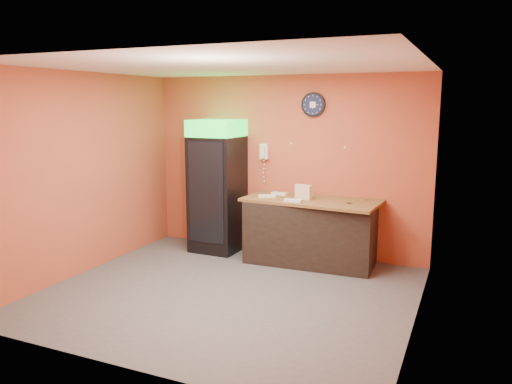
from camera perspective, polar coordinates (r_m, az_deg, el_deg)
The scene contains 15 objects.
floor at distance 6.45m, azimuth -3.11°, elevation -11.44°, with size 4.50×4.50×0.00m, color #47474C.
back_wall at distance 7.89m, azimuth 3.36°, elevation 3.05°, with size 4.50×0.02×2.80m, color #BC5535.
left_wall at distance 7.37m, azimuth -19.05°, elevation 2.01°, with size 0.02×4.00×2.80m, color #BC5535.
right_wall at distance 5.45m, azimuth 18.34°, elevation -0.64°, with size 0.02×4.00×2.80m, color #BC5535.
ceiling at distance 6.02m, azimuth -3.38°, elevation 14.21°, with size 4.50×4.00×0.02m, color white.
beverage_cooler at distance 8.01m, azimuth -4.55°, elevation 0.48°, with size 0.75×0.77×2.11m.
prep_counter at distance 7.50m, azimuth 6.26°, elevation -4.63°, with size 1.87×0.83×0.93m, color black.
wall_clock at distance 7.66m, azimuth 6.56°, elevation 9.89°, with size 0.37×0.06×0.37m.
wall_phone at distance 7.95m, azimuth 0.93°, elevation 4.65°, with size 0.13×0.11×0.24m.
butcher_paper at distance 7.40m, azimuth 6.33°, elevation -0.98°, with size 1.98×0.91×0.04m, color brown.
sub_roll_stack at distance 7.38m, azimuth 5.44°, elevation 0.01°, with size 0.26×0.14×0.21m.
wrapped_sandwich_left at distance 7.49m, azimuth 1.24°, elevation -0.48°, with size 0.25×0.10×0.04m, color silver.
wrapped_sandwich_mid at distance 7.17m, azimuth 4.26°, elevation -0.99°, with size 0.25×0.10×0.04m, color silver.
wrapped_sandwich_right at distance 7.70m, azimuth 2.70°, elevation -0.19°, with size 0.25×0.10×0.04m, color silver.
kitchen_tool at distance 7.57m, azimuth 5.79°, elevation -0.34°, with size 0.06×0.06×0.06m, color silver.
Camera 1 is at (2.73, -5.35, 2.37)m, focal length 35.00 mm.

